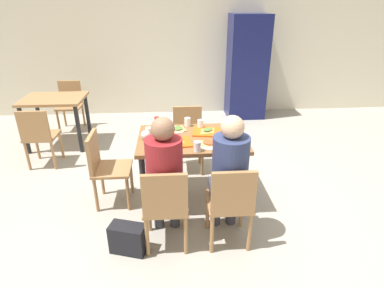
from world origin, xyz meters
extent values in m
cube|color=#9E998E|center=(0.00, 0.00, -0.01)|extent=(10.00, 10.00, 0.02)
cube|color=beige|center=(0.00, 3.20, 1.40)|extent=(10.00, 0.10, 2.80)
cube|color=brown|center=(0.00, 0.00, 0.75)|extent=(1.15, 0.79, 0.04)
cylinder|color=black|center=(-0.51, -0.34, 0.37)|extent=(0.06, 0.06, 0.73)
cylinder|color=black|center=(0.51, -0.34, 0.37)|extent=(0.06, 0.06, 0.73)
cylinder|color=black|center=(-0.51, 0.34, 0.37)|extent=(0.06, 0.06, 0.73)
cylinder|color=black|center=(0.51, 0.34, 0.37)|extent=(0.06, 0.06, 0.73)
cube|color=#9E7247|center=(-0.29, -0.70, 0.42)|extent=(0.40, 0.40, 0.03)
cube|color=#9E7247|center=(-0.29, -0.88, 0.64)|extent=(0.38, 0.04, 0.40)
cylinder|color=#9E7247|center=(-0.46, -0.53, 0.20)|extent=(0.04, 0.04, 0.41)
cylinder|color=#9E7247|center=(-0.12, -0.53, 0.20)|extent=(0.04, 0.04, 0.41)
cylinder|color=#9E7247|center=(-0.46, -0.87, 0.20)|extent=(0.04, 0.04, 0.41)
cylinder|color=#9E7247|center=(-0.12, -0.87, 0.20)|extent=(0.04, 0.04, 0.41)
cube|color=#9E7247|center=(0.29, -0.70, 0.42)|extent=(0.40, 0.40, 0.03)
cube|color=#9E7247|center=(0.29, -0.88, 0.64)|extent=(0.38, 0.04, 0.40)
cylinder|color=#9E7247|center=(0.12, -0.53, 0.20)|extent=(0.04, 0.04, 0.41)
cylinder|color=#9E7247|center=(0.46, -0.53, 0.20)|extent=(0.04, 0.04, 0.41)
cylinder|color=#9E7247|center=(0.12, -0.87, 0.20)|extent=(0.04, 0.04, 0.41)
cylinder|color=#9E7247|center=(0.46, -0.87, 0.20)|extent=(0.04, 0.04, 0.41)
cube|color=#9E7247|center=(0.00, 0.70, 0.42)|extent=(0.40, 0.40, 0.03)
cube|color=#9E7247|center=(0.00, 0.88, 0.64)|extent=(0.38, 0.04, 0.40)
cylinder|color=#9E7247|center=(0.17, 0.53, 0.20)|extent=(0.04, 0.04, 0.41)
cylinder|color=#9E7247|center=(-0.17, 0.53, 0.20)|extent=(0.04, 0.04, 0.41)
cylinder|color=#9E7247|center=(0.17, 0.87, 0.20)|extent=(0.04, 0.04, 0.41)
cylinder|color=#9E7247|center=(-0.17, 0.87, 0.20)|extent=(0.04, 0.04, 0.41)
cube|color=#9E7247|center=(-0.87, 0.00, 0.42)|extent=(0.40, 0.40, 0.03)
cube|color=#9E7247|center=(-1.05, 0.00, 0.64)|extent=(0.04, 0.38, 0.40)
cylinder|color=#9E7247|center=(-0.70, 0.17, 0.20)|extent=(0.04, 0.04, 0.41)
cylinder|color=#9E7247|center=(-0.70, -0.17, 0.20)|extent=(0.04, 0.04, 0.41)
cylinder|color=#9E7247|center=(-1.04, 0.17, 0.20)|extent=(0.04, 0.04, 0.41)
cylinder|color=#9E7247|center=(-1.04, -0.17, 0.20)|extent=(0.04, 0.04, 0.41)
cylinder|color=#383842|center=(-0.37, -0.47, 0.22)|extent=(0.10, 0.10, 0.44)
cylinder|color=#383842|center=(-0.21, -0.47, 0.22)|extent=(0.10, 0.10, 0.44)
cube|color=#383842|center=(-0.29, -0.57, 0.49)|extent=(0.32, 0.28, 0.10)
cylinder|color=maroon|center=(-0.29, -0.68, 0.80)|extent=(0.32, 0.32, 0.52)
sphere|color=#8C664C|center=(-0.29, -0.68, 1.15)|extent=(0.20, 0.20, 0.20)
cylinder|color=#383842|center=(0.21, -0.47, 0.22)|extent=(0.10, 0.10, 0.44)
cylinder|color=#383842|center=(0.37, -0.47, 0.22)|extent=(0.10, 0.10, 0.44)
cube|color=#383842|center=(0.29, -0.57, 0.49)|extent=(0.32, 0.28, 0.10)
cylinder|color=navy|center=(0.29, -0.68, 0.80)|extent=(0.32, 0.32, 0.52)
sphere|color=#DBAD89|center=(0.29, -0.68, 1.15)|extent=(0.20, 0.20, 0.20)
cube|color=#D85914|center=(-0.20, -0.14, 0.78)|extent=(0.38, 0.30, 0.02)
cube|color=#D85914|center=(0.20, 0.12, 0.78)|extent=(0.39, 0.31, 0.02)
cylinder|color=white|center=(-0.17, 0.22, 0.78)|extent=(0.22, 0.22, 0.01)
cylinder|color=white|center=(0.17, -0.22, 0.78)|extent=(0.22, 0.22, 0.01)
pyramid|color=#C68C47|center=(-0.23, -0.13, 0.80)|extent=(0.23, 0.21, 0.01)
ellipsoid|color=#B74723|center=(-0.23, -0.13, 0.81)|extent=(0.16, 0.14, 0.01)
pyramid|color=#C68C47|center=(0.18, 0.14, 0.80)|extent=(0.21, 0.21, 0.01)
ellipsoid|color=#4C7233|center=(0.18, 0.14, 0.81)|extent=(0.15, 0.15, 0.01)
pyramid|color=#DBAD60|center=(-0.14, 0.22, 0.79)|extent=(0.21, 0.23, 0.01)
ellipsoid|color=#4C7233|center=(-0.14, 0.22, 0.80)|extent=(0.15, 0.16, 0.01)
pyramid|color=tan|center=(0.15, -0.19, 0.79)|extent=(0.24, 0.24, 0.01)
ellipsoid|color=#B74723|center=(0.15, -0.19, 0.80)|extent=(0.17, 0.17, 0.01)
cylinder|color=white|center=(-0.03, 0.34, 0.82)|extent=(0.07, 0.07, 0.10)
cylinder|color=white|center=(0.03, -0.34, 0.82)|extent=(0.07, 0.07, 0.10)
cylinder|color=white|center=(-0.46, 0.06, 0.82)|extent=(0.07, 0.07, 0.10)
cylinder|color=white|center=(0.11, 0.26, 0.82)|extent=(0.07, 0.07, 0.10)
cylinder|color=#B7BCC6|center=(0.49, 0.02, 0.83)|extent=(0.07, 0.07, 0.12)
cylinder|color=red|center=(-0.37, 0.22, 0.85)|extent=(0.06, 0.06, 0.16)
sphere|color=silver|center=(-0.49, -0.02, 0.82)|extent=(0.10, 0.10, 0.10)
cube|color=black|center=(-0.64, -0.80, 0.14)|extent=(0.35, 0.25, 0.28)
cube|color=#14194C|center=(1.24, 2.85, 0.95)|extent=(0.70, 0.60, 1.90)
cube|color=#9E7247|center=(-1.98, 1.65, 0.75)|extent=(0.90, 0.70, 0.04)
cylinder|color=black|center=(-2.37, 1.36, 0.37)|extent=(0.06, 0.06, 0.73)
cylinder|color=black|center=(-1.59, 1.36, 0.37)|extent=(0.06, 0.06, 0.73)
cylinder|color=black|center=(-2.37, 1.94, 0.37)|extent=(0.06, 0.06, 0.73)
cylinder|color=black|center=(-1.59, 1.94, 0.37)|extent=(0.06, 0.06, 0.73)
cube|color=#9E7247|center=(-1.98, 1.00, 0.42)|extent=(0.40, 0.40, 0.03)
cube|color=#9E7247|center=(-1.98, 0.82, 0.64)|extent=(0.38, 0.04, 0.40)
cylinder|color=#9E7247|center=(-2.15, 1.17, 0.20)|extent=(0.04, 0.04, 0.41)
cylinder|color=#9E7247|center=(-1.81, 1.17, 0.20)|extent=(0.04, 0.04, 0.41)
cylinder|color=#9E7247|center=(-2.15, 0.83, 0.20)|extent=(0.04, 0.04, 0.41)
cylinder|color=#9E7247|center=(-1.81, 0.83, 0.20)|extent=(0.04, 0.04, 0.41)
cube|color=#9E7247|center=(-1.98, 2.30, 0.42)|extent=(0.40, 0.40, 0.03)
cube|color=#9E7247|center=(-1.98, 2.48, 0.64)|extent=(0.38, 0.04, 0.40)
cylinder|color=#9E7247|center=(-1.81, 2.13, 0.20)|extent=(0.04, 0.04, 0.41)
cylinder|color=#9E7247|center=(-2.15, 2.13, 0.20)|extent=(0.04, 0.04, 0.41)
cylinder|color=#9E7247|center=(-1.81, 2.47, 0.20)|extent=(0.04, 0.04, 0.41)
cylinder|color=#9E7247|center=(-2.15, 2.47, 0.20)|extent=(0.04, 0.04, 0.41)
camera|label=1|loc=(-0.21, -3.04, 2.09)|focal=29.16mm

